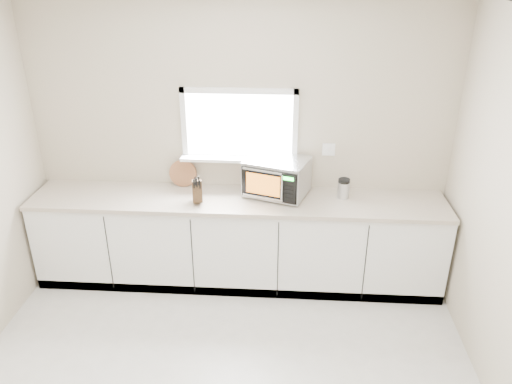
{
  "coord_description": "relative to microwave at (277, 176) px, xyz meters",
  "views": [
    {
      "loc": [
        0.46,
        -2.51,
        2.98
      ],
      "look_at": [
        0.19,
        1.55,
        1.06
      ],
      "focal_mm": 35.0,
      "sensor_mm": 36.0,
      "label": 1
    }
  ],
  "objects": [
    {
      "name": "microwave",
      "position": [
        0.0,
        0.0,
        0.0
      ],
      "size": [
        0.66,
        0.58,
        0.36
      ],
      "rotation": [
        0.0,
        0.0,
        -0.32
      ],
      "color": "black",
      "rests_on": "countertop"
    },
    {
      "name": "cutting_board",
      "position": [
        -0.93,
        0.14,
        -0.05
      ],
      "size": [
        0.27,
        0.06,
        0.27
      ],
      "primitive_type": "cylinder",
      "rotation": [
        1.4,
        0.0,
        0.0
      ],
      "color": "#925D38",
      "rests_on": "countertop"
    },
    {
      "name": "knife_block",
      "position": [
        -0.72,
        -0.21,
        -0.07
      ],
      "size": [
        0.12,
        0.2,
        0.27
      ],
      "rotation": [
        0.0,
        0.0,
        0.2
      ],
      "color": "#4B321B",
      "rests_on": "countertop"
    },
    {
      "name": "coffee_grinder",
      "position": [
        0.63,
        -0.03,
        -0.09
      ],
      "size": [
        0.14,
        0.14,
        0.19
      ],
      "rotation": [
        0.0,
        0.0,
        0.29
      ],
      "color": "silver",
      "rests_on": "countertop"
    },
    {
      "name": "cabinets",
      "position": [
        -0.37,
        -0.1,
        -0.67
      ],
      "size": [
        3.92,
        0.6,
        0.88
      ],
      "primitive_type": "cube",
      "color": "white",
      "rests_on": "ground"
    },
    {
      "name": "back_wall",
      "position": [
        -0.37,
        0.19,
        0.26
      ],
      "size": [
        4.0,
        0.17,
        2.7
      ],
      "color": "#B5AC90",
      "rests_on": "ground"
    },
    {
      "name": "countertop",
      "position": [
        -0.37,
        -0.11,
        -0.21
      ],
      "size": [
        3.92,
        0.64,
        0.04
      ],
      "primitive_type": "cube",
      "color": "#BDB09C",
      "rests_on": "cabinets"
    }
  ]
}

